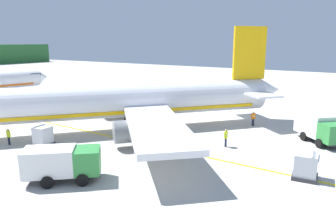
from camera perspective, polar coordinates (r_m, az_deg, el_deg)
The scene contains 9 objects.
airliner_foreground at distance 36.46m, azimuth -8.04°, elevation 1.91°, with size 34.09×30.09×11.90m.
service_truck_fuel at distance 35.58m, azimuth 25.55°, elevation -2.51°, with size 5.44×5.49×2.81m.
service_truck_catering at distance 24.55m, azimuth -18.49°, elevation -8.57°, with size 5.22×5.47×2.54m.
cargo_container_near at distance 33.47m, azimuth -21.61°, elevation -4.08°, with size 1.80×1.80×2.04m.
cargo_container_mid at distance 26.00m, azimuth 23.58°, elevation -8.94°, with size 1.96×1.96×2.05m.
crew_marshaller at distance 39.86m, azimuth 15.08°, elevation -0.94°, with size 0.50×0.47×1.76m.
crew_loader_left at distance 31.30m, azimuth 10.37°, elevation -4.32°, with size 0.63×0.24×1.79m.
crew_loader_right at distance 35.10m, azimuth -26.75°, elevation -3.77°, with size 0.27×0.63×1.67m.
apron_guide_line at distance 32.34m, azimuth -4.89°, elevation -5.57°, with size 0.30×60.00×0.01m, color yellow.
Camera 1 is at (2.30, -4.43, 10.00)m, focal length 33.89 mm.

